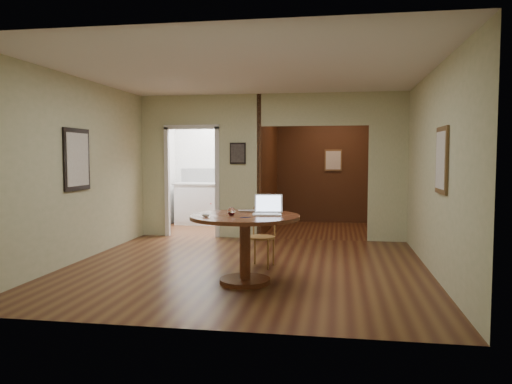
% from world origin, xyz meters
% --- Properties ---
extents(floor, '(5.00, 5.00, 0.00)m').
position_xyz_m(floor, '(0.00, 0.00, 0.00)').
color(floor, '#431F13').
rests_on(floor, ground).
extents(room_shell, '(5.20, 7.50, 5.00)m').
position_xyz_m(room_shell, '(-0.47, 3.10, 1.29)').
color(room_shell, white).
rests_on(room_shell, ground).
extents(dining_table, '(1.34, 1.34, 0.84)m').
position_xyz_m(dining_table, '(0.15, -0.82, 0.62)').
color(dining_table, brown).
rests_on(dining_table, ground).
extents(chair, '(0.44, 0.44, 0.92)m').
position_xyz_m(chair, '(0.22, 0.16, 0.51)').
color(chair, '#AA7D3C').
rests_on(chair, ground).
extents(open_laptop, '(0.38, 0.35, 0.24)m').
position_xyz_m(open_laptop, '(0.42, -0.70, 0.90)').
color(open_laptop, white).
rests_on(open_laptop, dining_table).
extents(closed_laptop, '(0.34, 0.27, 0.02)m').
position_xyz_m(closed_laptop, '(0.16, -0.49, 0.85)').
color(closed_laptop, '#BABABF').
rests_on(closed_laptop, dining_table).
extents(mouse, '(0.11, 0.07, 0.04)m').
position_xyz_m(mouse, '(-0.27, -1.07, 0.86)').
color(mouse, white).
rests_on(mouse, dining_table).
extents(wine_glass, '(0.09, 0.09, 0.10)m').
position_xyz_m(wine_glass, '(0.01, -0.91, 0.89)').
color(wine_glass, white).
rests_on(wine_glass, dining_table).
extents(pen, '(0.12, 0.06, 0.01)m').
position_xyz_m(pen, '(0.20, -1.07, 0.84)').
color(pen, navy).
rests_on(pen, dining_table).
extents(kitchen_cabinet, '(2.06, 0.60, 0.94)m').
position_xyz_m(kitchen_cabinet, '(-1.35, 4.20, 0.47)').
color(kitchen_cabinet, white).
rests_on(kitchen_cabinet, ground).
extents(grocery_bag, '(0.37, 0.33, 0.33)m').
position_xyz_m(grocery_bag, '(-0.83, 4.20, 1.10)').
color(grocery_bag, beige).
rests_on(grocery_bag, kitchen_cabinet).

